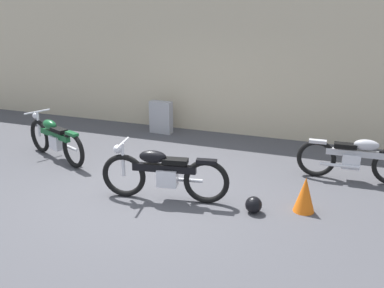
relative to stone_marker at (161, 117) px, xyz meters
The scene contains 8 objects.
ground_plane 3.45m from the stone_marker, 68.10° to the right, with size 40.00×40.00×0.00m, color #47474C.
building_wall 1.91m from the stone_marker, 27.46° to the left, with size 18.00×0.30×3.26m, color beige.
stone_marker is the anchor object (origin of this frame).
helmet 4.41m from the stone_marker, 47.54° to the right, with size 0.25×0.25×0.25m, color black.
traffic_cone 4.70m from the stone_marker, 38.66° to the right, with size 0.32×0.32×0.55m, color orange.
motorcycle_black 3.64m from the stone_marker, 65.21° to the right, with size 2.04×0.64×0.92m.
motorcycle_silver 4.59m from the stone_marker, 18.42° to the right, with size 1.95×0.54×0.87m.
motorcycle_green 2.66m from the stone_marker, 117.62° to the right, with size 1.85×0.94×0.88m.
Camera 1 is at (2.83, -5.79, 3.03)m, focal length 40.08 mm.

